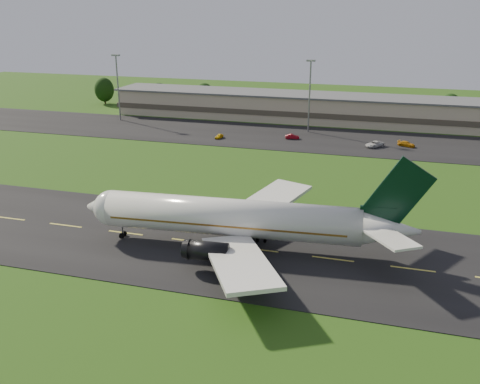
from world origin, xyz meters
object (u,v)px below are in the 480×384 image
(terminal, at_px, (322,109))
(airliner, at_px, (237,219))
(service_vehicle_a, at_px, (219,136))
(light_mast_centre, at_px, (310,88))
(service_vehicle_d, at_px, (406,144))
(service_vehicle_b, at_px, (292,137))
(service_vehicle_c, at_px, (375,144))
(light_mast_west, at_px, (117,80))

(terminal, bearing_deg, airliner, -89.30)
(airliner, height_order, service_vehicle_a, airliner)
(terminal, relative_size, service_vehicle_a, 42.18)
(light_mast_centre, distance_m, service_vehicle_d, 31.18)
(terminal, bearing_deg, service_vehicle_d, -45.11)
(service_vehicle_b, distance_m, service_vehicle_d, 29.83)
(service_vehicle_c, xyz_separation_m, service_vehicle_d, (7.85, 2.80, -0.07))
(airliner, relative_size, service_vehicle_b, 13.45)
(light_mast_west, height_order, service_vehicle_c, light_mast_west)
(airliner, distance_m, light_mast_west, 101.84)
(airliner, xyz_separation_m, service_vehicle_b, (-5.29, 70.17, -3.93))
(service_vehicle_d, bearing_deg, service_vehicle_c, 133.20)
(service_vehicle_c, bearing_deg, airliner, -63.29)
(service_vehicle_b, bearing_deg, service_vehicle_d, -102.68)
(terminal, bearing_deg, light_mast_centre, -94.95)
(service_vehicle_a, bearing_deg, terminal, 58.86)
(airliner, bearing_deg, service_vehicle_b, 89.65)
(light_mast_centre, relative_size, service_vehicle_d, 4.49)
(light_mast_centre, distance_m, service_vehicle_a, 29.11)
(light_mast_centre, distance_m, service_vehicle_b, 15.71)
(terminal, height_order, service_vehicle_b, terminal)
(light_mast_west, relative_size, service_vehicle_a, 5.92)
(terminal, relative_size, light_mast_west, 7.13)
(light_mast_west, distance_m, service_vehicle_b, 59.35)
(light_mast_centre, height_order, service_vehicle_b, light_mast_centre)
(light_mast_west, xyz_separation_m, service_vehicle_c, (79.28, -12.44, -11.91))
(airliner, height_order, light_mast_centre, light_mast_centre)
(airliner, xyz_separation_m, light_mast_centre, (-2.58, 79.93, 8.08))
(light_mast_west, bearing_deg, service_vehicle_d, -6.32)
(light_mast_west, bearing_deg, terminal, 14.76)
(terminal, bearing_deg, service_vehicle_c, -58.01)
(service_vehicle_a, relative_size, service_vehicle_d, 0.76)
(terminal, height_order, light_mast_centre, light_mast_centre)
(terminal, distance_m, service_vehicle_d, 36.60)
(service_vehicle_a, bearing_deg, service_vehicle_c, 9.19)
(light_mast_centre, bearing_deg, light_mast_west, 180.00)
(service_vehicle_a, bearing_deg, airliner, -63.28)
(airliner, xyz_separation_m, light_mast_west, (-62.58, 79.93, 8.08))
(airliner, distance_m, terminal, 96.12)
(service_vehicle_a, bearing_deg, light_mast_centre, 39.78)
(service_vehicle_b, bearing_deg, airliner, 171.42)
(light_mast_centre, relative_size, service_vehicle_b, 5.34)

